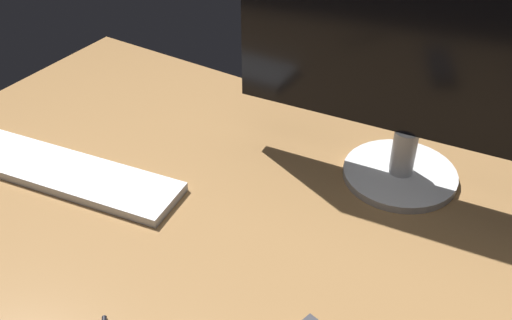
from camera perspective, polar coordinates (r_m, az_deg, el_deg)
desk at (r=101.59cm, az=-1.69°, el=-6.22°), size 140.00×84.00×2.00cm
monitor at (r=100.30cm, az=15.45°, el=9.66°), size 63.48×20.68×46.59cm
keyboard at (r=115.26cm, az=-17.79°, el=-1.13°), size 46.69×17.66×1.71cm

